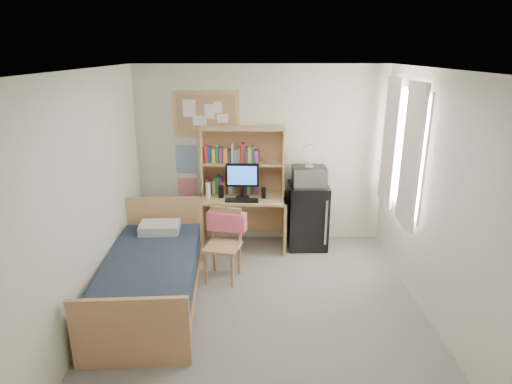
{
  "coord_description": "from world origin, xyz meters",
  "views": [
    {
      "loc": [
        -0.1,
        -4.02,
        2.77
      ],
      "look_at": [
        -0.08,
        1.2,
        1.04
      ],
      "focal_mm": 30.0,
      "sensor_mm": 36.0,
      "label": 1
    }
  ],
  "objects_px": {
    "mini_fridge": "(307,216)",
    "speaker_left": "(221,192)",
    "bed": "(152,281)",
    "desk": "(243,222)",
    "speaker_right": "(264,193)",
    "microwave": "(309,176)",
    "desk_fan": "(310,157)",
    "monitor": "(242,181)",
    "bulletin_board": "(206,114)",
    "desk_chair": "(223,246)"
  },
  "relations": [
    {
      "from": "desk",
      "to": "microwave",
      "type": "xyz_separation_m",
      "value": [
        0.94,
        0.01,
        0.69
      ]
    },
    {
      "from": "bulletin_board",
      "to": "speaker_left",
      "type": "xyz_separation_m",
      "value": [
        0.21,
        -0.36,
        -1.05
      ]
    },
    {
      "from": "desk",
      "to": "microwave",
      "type": "bearing_deg",
      "value": 3.3
    },
    {
      "from": "desk_chair",
      "to": "monitor",
      "type": "xyz_separation_m",
      "value": [
        0.23,
        0.88,
        0.58
      ]
    },
    {
      "from": "desk_fan",
      "to": "monitor",
      "type": "bearing_deg",
      "value": -176.52
    },
    {
      "from": "bed",
      "to": "desk_fan",
      "type": "xyz_separation_m",
      "value": [
        1.94,
        1.51,
        1.08
      ]
    },
    {
      "from": "bulletin_board",
      "to": "desk_chair",
      "type": "xyz_separation_m",
      "value": [
        0.28,
        -1.26,
        -1.47
      ]
    },
    {
      "from": "speaker_right",
      "to": "microwave",
      "type": "bearing_deg",
      "value": 10.11
    },
    {
      "from": "desk_chair",
      "to": "bed",
      "type": "height_order",
      "value": "desk_chair"
    },
    {
      "from": "mini_fridge",
      "to": "bed",
      "type": "xyz_separation_m",
      "value": [
        -1.94,
        -1.53,
        -0.19
      ]
    },
    {
      "from": "desk",
      "to": "bed",
      "type": "distance_m",
      "value": 1.81
    },
    {
      "from": "speaker_right",
      "to": "desk_fan",
      "type": "height_order",
      "value": "desk_fan"
    },
    {
      "from": "desk",
      "to": "speaker_right",
      "type": "height_order",
      "value": "speaker_right"
    },
    {
      "from": "bulletin_board",
      "to": "monitor",
      "type": "xyz_separation_m",
      "value": [
        0.51,
        -0.38,
        -0.89
      ]
    },
    {
      "from": "speaker_left",
      "to": "bulletin_board",
      "type": "bearing_deg",
      "value": 122.63
    },
    {
      "from": "desk",
      "to": "monitor",
      "type": "relative_size",
      "value": 2.53
    },
    {
      "from": "bed",
      "to": "monitor",
      "type": "distance_m",
      "value": 1.91
    },
    {
      "from": "microwave",
      "to": "speaker_right",
      "type": "bearing_deg",
      "value": -173.33
    },
    {
      "from": "mini_fridge",
      "to": "speaker_right",
      "type": "relative_size",
      "value": 6.18
    },
    {
      "from": "microwave",
      "to": "speaker_left",
      "type": "bearing_deg",
      "value": -178.18
    },
    {
      "from": "desk",
      "to": "desk_fan",
      "type": "distance_m",
      "value": 1.35
    },
    {
      "from": "desk",
      "to": "desk_fan",
      "type": "relative_size",
      "value": 4.28
    },
    {
      "from": "bulletin_board",
      "to": "speaker_left",
      "type": "bearing_deg",
      "value": -59.77
    },
    {
      "from": "bed",
      "to": "desk_fan",
      "type": "bearing_deg",
      "value": 34.79
    },
    {
      "from": "desk_chair",
      "to": "speaker_left",
      "type": "distance_m",
      "value": 0.99
    },
    {
      "from": "microwave",
      "to": "desk_fan",
      "type": "distance_m",
      "value": 0.28
    },
    {
      "from": "mini_fridge",
      "to": "microwave",
      "type": "xyz_separation_m",
      "value": [
        0.0,
        -0.02,
        0.61
      ]
    },
    {
      "from": "speaker_left",
      "to": "speaker_right",
      "type": "height_order",
      "value": "speaker_left"
    },
    {
      "from": "bed",
      "to": "mini_fridge",
      "type": "bearing_deg",
      "value": 35.16
    },
    {
      "from": "desk_chair",
      "to": "bulletin_board",
      "type": "bearing_deg",
      "value": 115.73
    },
    {
      "from": "mini_fridge",
      "to": "monitor",
      "type": "height_order",
      "value": "monitor"
    },
    {
      "from": "desk_fan",
      "to": "bed",
      "type": "bearing_deg",
      "value": -143.13
    },
    {
      "from": "desk",
      "to": "speaker_left",
      "type": "height_order",
      "value": "speaker_left"
    },
    {
      "from": "desk_chair",
      "to": "desk_fan",
      "type": "height_order",
      "value": "desk_fan"
    },
    {
      "from": "bed",
      "to": "desk",
      "type": "bearing_deg",
      "value": 53.12
    },
    {
      "from": "speaker_left",
      "to": "speaker_right",
      "type": "bearing_deg",
      "value": 0.0
    },
    {
      "from": "mini_fridge",
      "to": "speaker_left",
      "type": "distance_m",
      "value": 1.31
    },
    {
      "from": "speaker_left",
      "to": "speaker_right",
      "type": "xyz_separation_m",
      "value": [
        0.6,
        -0.03,
        -0.01
      ]
    },
    {
      "from": "bulletin_board",
      "to": "mini_fridge",
      "type": "xyz_separation_m",
      "value": [
        1.46,
        -0.28,
        -1.45
      ]
    },
    {
      "from": "bed",
      "to": "monitor",
      "type": "bearing_deg",
      "value": 52.1
    },
    {
      "from": "monitor",
      "to": "microwave",
      "type": "bearing_deg",
      "value": 6.92
    },
    {
      "from": "speaker_right",
      "to": "monitor",
      "type": "bearing_deg",
      "value": -180.0
    },
    {
      "from": "bed",
      "to": "speaker_left",
      "type": "height_order",
      "value": "speaker_left"
    },
    {
      "from": "desk_chair",
      "to": "mini_fridge",
      "type": "bearing_deg",
      "value": 52.85
    },
    {
      "from": "desk",
      "to": "mini_fridge",
      "type": "distance_m",
      "value": 0.95
    },
    {
      "from": "bulletin_board",
      "to": "monitor",
      "type": "relative_size",
      "value": 1.9
    },
    {
      "from": "microwave",
      "to": "mini_fridge",
      "type": "bearing_deg",
      "value": 90.0
    },
    {
      "from": "microwave",
      "to": "monitor",
      "type": "bearing_deg",
      "value": -176.52
    },
    {
      "from": "desk",
      "to": "desk_fan",
      "type": "bearing_deg",
      "value": 3.3
    },
    {
      "from": "bulletin_board",
      "to": "speaker_right",
      "type": "height_order",
      "value": "bulletin_board"
    }
  ]
}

